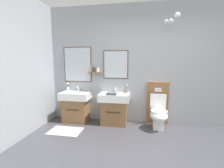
# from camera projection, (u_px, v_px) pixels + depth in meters

# --- Properties ---
(wall_back) EXTENTS (5.12, 0.64, 2.76)m
(wall_back) POSITION_uv_depth(u_px,v_px,m) (151.00, 65.00, 3.54)
(wall_back) COLOR #999EA3
(wall_back) RESTS_ON ground
(bath_mat) EXTENTS (0.68, 0.44, 0.01)m
(bath_mat) POSITION_uv_depth(u_px,v_px,m) (65.00, 131.00, 3.21)
(bath_mat) COLOR #9E9993
(bath_mat) RESTS_ON ground
(vanity_sink_left) EXTENTS (0.70, 0.47, 0.73)m
(vanity_sink_left) POSITION_uv_depth(u_px,v_px,m) (76.00, 106.00, 3.73)
(vanity_sink_left) COLOR brown
(vanity_sink_left) RESTS_ON ground
(tap_on_left_sink) EXTENTS (0.03, 0.13, 0.11)m
(tap_on_left_sink) POSITION_uv_depth(u_px,v_px,m) (78.00, 88.00, 3.84)
(tap_on_left_sink) COLOR silver
(tap_on_left_sink) RESTS_ON vanity_sink_left
(vanity_sink_right) EXTENTS (0.70, 0.47, 0.73)m
(vanity_sink_right) POSITION_uv_depth(u_px,v_px,m) (114.00, 108.00, 3.57)
(vanity_sink_right) COLOR brown
(vanity_sink_right) RESTS_ON ground
(tap_on_right_sink) EXTENTS (0.03, 0.13, 0.11)m
(tap_on_right_sink) POSITION_uv_depth(u_px,v_px,m) (115.00, 89.00, 3.68)
(tap_on_right_sink) COLOR silver
(tap_on_right_sink) RESTS_ON vanity_sink_right
(toilet) EXTENTS (0.48, 0.62, 1.00)m
(toilet) POSITION_uv_depth(u_px,v_px,m) (158.00, 111.00, 3.40)
(toilet) COLOR brown
(toilet) RESTS_ON ground
(toothbrush_cup) EXTENTS (0.07, 0.07, 0.21)m
(toothbrush_cup) POSITION_uv_depth(u_px,v_px,m) (68.00, 88.00, 3.87)
(toothbrush_cup) COLOR silver
(toothbrush_cup) RESTS_ON vanity_sink_left
(soap_dispenser) EXTENTS (0.06, 0.06, 0.20)m
(soap_dispenser) POSITION_uv_depth(u_px,v_px,m) (127.00, 89.00, 3.62)
(soap_dispenser) COLOR gray
(soap_dispenser) RESTS_ON vanity_sink_right
(folded_hand_towel) EXTENTS (0.22, 0.16, 0.04)m
(folded_hand_towel) POSITION_uv_depth(u_px,v_px,m) (112.00, 94.00, 3.39)
(folded_hand_towel) COLOR #47474C
(folded_hand_towel) RESTS_ON vanity_sink_right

